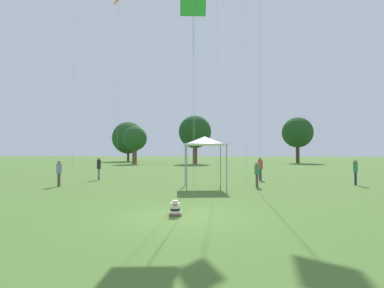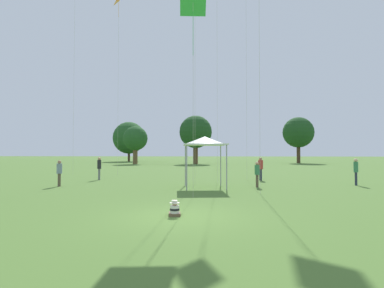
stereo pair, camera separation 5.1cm
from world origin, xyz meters
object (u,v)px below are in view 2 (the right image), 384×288
at_px(person_standing_0, 59,171).
at_px(distant_tree_1, 129,138).
at_px(canopy_tent, 205,141).
at_px(kite_0, 193,6).
at_px(seated_toddler, 175,209).
at_px(person_standing_3, 99,166).
at_px(person_standing_4, 356,169).
at_px(kite_7, 119,4).
at_px(person_standing_2, 261,167).
at_px(distant_tree_2, 196,132).
at_px(distant_tree_3, 298,133).
at_px(distant_tree_0, 135,139).
at_px(person_standing_1, 257,172).

distance_m(person_standing_0, distant_tree_1, 52.81).
relative_size(canopy_tent, kite_0, 0.31).
bearing_deg(seated_toddler, person_standing_3, 111.61).
bearing_deg(distant_tree_1, person_standing_0, -78.43).
height_order(person_standing_0, kite_0, kite_0).
distance_m(person_standing_4, kite_7, 25.07).
relative_size(person_standing_2, distant_tree_2, 0.20).
xyz_separation_m(seated_toddler, person_standing_4, (10.72, 10.34, 0.88)).
height_order(person_standing_4, distant_tree_3, distant_tree_3).
bearing_deg(seated_toddler, kite_7, 104.56).
height_order(person_standing_2, distant_tree_3, distant_tree_3).
height_order(person_standing_2, person_standing_4, person_standing_2).
height_order(seated_toddler, person_standing_4, person_standing_4).
height_order(person_standing_4, canopy_tent, canopy_tent).
xyz_separation_m(kite_7, distant_tree_3, (26.13, 34.60, -10.20)).
xyz_separation_m(person_standing_3, person_standing_4, (18.53, -2.52, -0.01)).
bearing_deg(person_standing_2, distant_tree_0, -146.31).
xyz_separation_m(person_standing_3, distant_tree_3, (26.12, 39.14, 5.11)).
xyz_separation_m(kite_0, distant_tree_2, (-2.63, 42.04, -3.40)).
bearing_deg(person_standing_1, distant_tree_2, -77.45).
relative_size(kite_7, distant_tree_0, 2.47).
xyz_separation_m(distant_tree_0, distant_tree_3, (31.85, 7.30, 1.49)).
bearing_deg(kite_7, person_standing_4, 69.50).
height_order(kite_7, distant_tree_1, kite_7).
relative_size(person_standing_3, kite_7, 0.10).
distance_m(kite_0, distant_tree_0, 43.02).
bearing_deg(canopy_tent, distant_tree_0, 111.39).
bearing_deg(person_standing_2, person_standing_0, -65.97).
height_order(person_standing_3, kite_7, kite_7).
relative_size(seated_toddler, distant_tree_3, 0.06).
relative_size(kite_7, distant_tree_3, 1.88).
xyz_separation_m(seated_toddler, canopy_tent, (0.76, 8.20, 2.65)).
bearing_deg(person_standing_0, person_standing_1, 130.70).
height_order(person_standing_2, canopy_tent, canopy_tent).
bearing_deg(person_standing_3, kite_0, -56.62).
xyz_separation_m(seated_toddler, distant_tree_2, (-2.30, 46.29, 5.80)).
bearing_deg(distant_tree_2, distant_tree_3, 15.47).
bearing_deg(person_standing_3, canopy_tent, -38.50).
relative_size(kite_0, kite_7, 0.58).
bearing_deg(person_standing_0, person_standing_2, 149.11).
bearing_deg(person_standing_3, distant_tree_2, 70.67).
distance_m(canopy_tent, kite_7, 18.48).
relative_size(canopy_tent, distant_tree_0, 0.45).
xyz_separation_m(person_standing_2, person_standing_3, (-12.75, -0.62, 0.04)).
height_order(kite_0, distant_tree_0, kite_0).
relative_size(seated_toddler, distant_tree_2, 0.06).
relative_size(canopy_tent, distant_tree_2, 0.35).
height_order(person_standing_2, kite_7, kite_7).
height_order(person_standing_4, distant_tree_1, distant_tree_1).
distance_m(distant_tree_1, distant_tree_2, 21.62).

